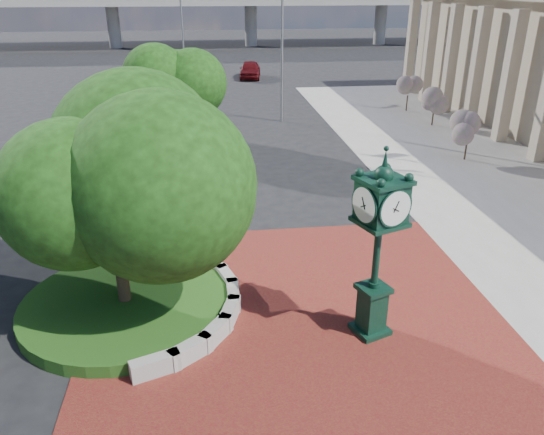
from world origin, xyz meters
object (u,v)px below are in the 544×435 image
Objects in this scene: street_lamp_far at (184,25)px; post_clock at (378,239)px; parked_car at (250,70)px; street_lamp_near at (285,44)px.

post_clock is at bearing -82.03° from street_lamp_far.
post_clock reaches higher than parked_car.
street_lamp_far is (-5.89, 42.10, 2.30)m from post_clock.
parked_car is at bearing 92.54° from street_lamp_near.
street_lamp_near reaches higher than post_clock.
parked_car is 0.55× the size of street_lamp_near.
street_lamp_near is (1.20, 24.60, 2.29)m from post_clock.
parked_car is (0.39, 42.95, -2.09)m from post_clock.
parked_car is at bearing 7.72° from street_lamp_far.
parked_car is at bearing 89.48° from post_clock.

